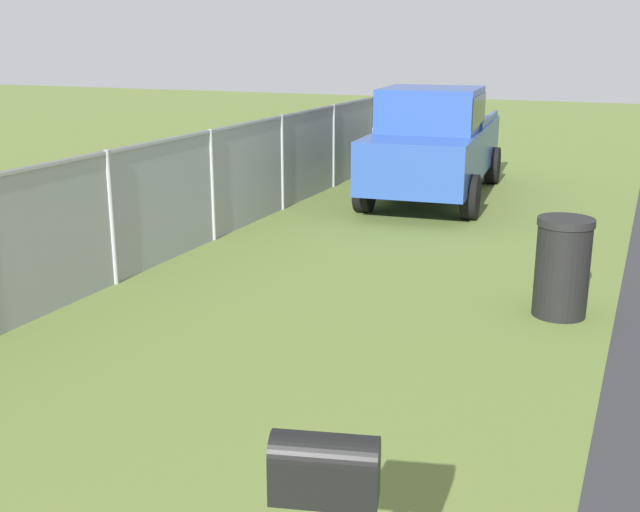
# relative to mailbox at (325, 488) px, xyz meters

# --- Properties ---
(mailbox) EXTENTS (0.32, 0.52, 1.29)m
(mailbox) POSITION_rel_mailbox_xyz_m (0.00, 0.00, 0.00)
(mailbox) COLOR brown
(mailbox) RESTS_ON ground
(pickup_truck) EXTENTS (5.43, 2.48, 2.09)m
(pickup_truck) POSITION_rel_mailbox_xyz_m (11.40, 2.63, 0.08)
(pickup_truck) COLOR #284793
(pickup_truck) RESTS_ON ground
(trash_bin) EXTENTS (0.61, 0.61, 1.10)m
(trash_bin) POSITION_rel_mailbox_xyz_m (5.66, -0.40, -0.47)
(trash_bin) COLOR black
(trash_bin) RESTS_ON ground
(fence_section) EXTENTS (16.60, 0.07, 1.66)m
(fence_section) POSITION_rel_mailbox_xyz_m (5.83, 4.81, -0.13)
(fence_section) COLOR #9EA3A8
(fence_section) RESTS_ON ground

